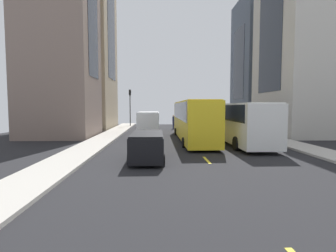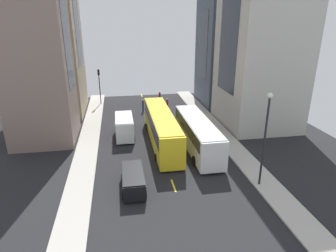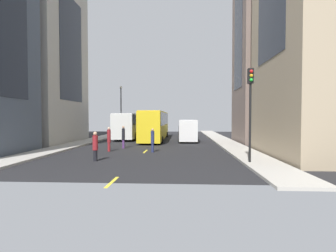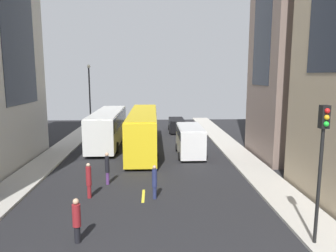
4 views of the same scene
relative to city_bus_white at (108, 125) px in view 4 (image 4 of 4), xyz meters
name	(u,v)px [view 4 (image 4 of 4)]	position (x,y,z in m)	size (l,w,h in m)	color
ground_plane	(147,152)	(3.96, -3.55, -2.01)	(42.35, 42.35, 0.00)	black
sidewalk_west	(58,152)	(-4.02, -3.55, -1.93)	(2.39, 44.00, 0.15)	#B2ADA3
sidewalk_east	(234,151)	(11.94, -3.55, -1.93)	(2.39, 44.00, 0.15)	#B2ADA3
lane_stripe_1	(143,196)	(3.96, -14.05, -2.00)	(0.16, 2.00, 0.01)	yellow
lane_stripe_2	(147,152)	(3.96, -3.55, -2.00)	(0.16, 2.00, 0.01)	yellow
lane_stripe_3	(149,132)	(3.96, 6.95, -2.00)	(0.16, 2.00, 0.01)	yellow
lane_stripe_4	(150,120)	(3.96, 17.45, -2.00)	(0.16, 2.00, 0.01)	yellow
city_bus_white	(108,125)	(0.00, 0.00, 0.00)	(2.80, 11.87, 3.35)	silver
streetcar_yellow	(143,127)	(3.59, -2.31, 0.12)	(2.70, 14.26, 3.59)	yellow
delivery_van_white	(190,138)	(7.72, -4.79, -0.50)	(2.25, 5.17, 2.58)	white
car_black_0	(177,124)	(7.40, 6.83, -1.06)	(1.96, 4.53, 1.60)	black
pedestrian_waiting_curb	(155,181)	(4.61, -14.48, -0.96)	(0.29, 0.29, 1.95)	navy
pedestrian_crossing_mid	(107,167)	(1.61, -11.94, -0.87)	(0.28, 0.28, 2.09)	#593372
pedestrian_crossing_near	(77,219)	(1.37, -19.08, -0.98)	(0.35, 0.35, 1.93)	black
pedestrian_walking_far	(89,179)	(0.90, -14.19, -0.91)	(0.30, 0.30, 2.05)	maroon
traffic_light_near_corner	(322,149)	(11.14, -19.81, 2.08)	(0.32, 0.44, 5.64)	black
streetlamp_near	(90,91)	(-3.33, 8.17, 3.00)	(0.44, 0.44, 8.06)	black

